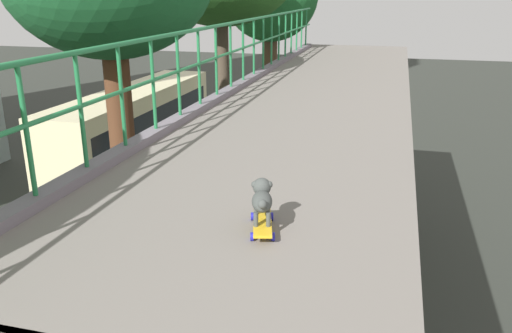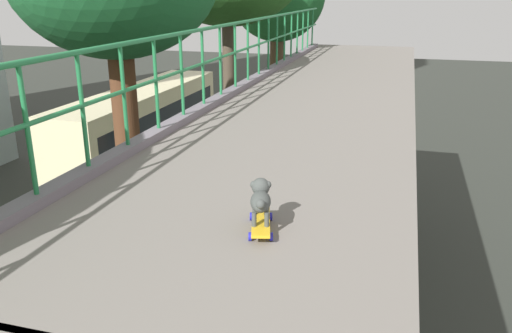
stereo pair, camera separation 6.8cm
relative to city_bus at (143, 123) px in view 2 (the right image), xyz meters
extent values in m
cylinder|color=#247C45|center=(7.80, -16.24, 4.32)|extent=(0.04, 0.04, 1.11)
cylinder|color=#247C45|center=(7.80, -15.46, 4.32)|extent=(0.04, 0.04, 1.11)
cylinder|color=#247C45|center=(7.80, -14.68, 4.32)|extent=(0.04, 0.04, 1.11)
cylinder|color=#247C45|center=(7.80, -13.89, 4.32)|extent=(0.04, 0.04, 1.11)
cylinder|color=#247C45|center=(7.80, -13.11, 4.32)|extent=(0.04, 0.04, 1.11)
cylinder|color=#247C45|center=(7.80, -12.32, 4.32)|extent=(0.04, 0.04, 1.11)
cylinder|color=#247C45|center=(7.80, -11.54, 4.32)|extent=(0.04, 0.04, 1.11)
cylinder|color=#247C45|center=(7.80, -10.76, 4.32)|extent=(0.04, 0.04, 1.11)
cylinder|color=#247C45|center=(7.80, -9.97, 4.32)|extent=(0.04, 0.04, 1.11)
cylinder|color=#247C45|center=(7.80, -9.19, 4.32)|extent=(0.04, 0.04, 1.11)
cylinder|color=#247C45|center=(7.80, -8.40, 4.32)|extent=(0.04, 0.04, 1.11)
cylinder|color=#247C45|center=(7.80, -7.62, 4.32)|extent=(0.04, 0.04, 1.11)
cylinder|color=#247C45|center=(7.80, -6.84, 4.32)|extent=(0.04, 0.04, 1.11)
cylinder|color=#247C45|center=(7.80, -6.05, 4.32)|extent=(0.04, 0.04, 1.11)
cylinder|color=#247C45|center=(7.80, -5.27, 4.32)|extent=(0.04, 0.04, 1.11)
cylinder|color=#247C45|center=(7.80, -4.48, 4.32)|extent=(0.04, 0.04, 1.11)
cylinder|color=#247C45|center=(7.80, -3.70, 4.32)|extent=(0.04, 0.04, 1.11)
cylinder|color=#247C45|center=(7.80, -2.92, 4.32)|extent=(0.04, 0.04, 1.11)
cube|color=beige|center=(0.00, 0.00, -0.08)|extent=(2.31, 11.40, 3.05)
cube|color=black|center=(0.00, 0.00, 0.45)|extent=(2.33, 10.49, 0.70)
cylinder|color=black|center=(1.10, 3.99, -1.40)|extent=(0.28, 0.96, 0.96)
cylinder|color=black|center=(-1.10, 3.99, -1.40)|extent=(0.28, 0.96, 0.96)
cylinder|color=black|center=(1.10, -3.14, -1.40)|extent=(0.28, 0.96, 0.96)
cylinder|color=black|center=(-1.10, -3.14, -1.40)|extent=(0.28, 0.96, 0.96)
cylinder|color=#56321E|center=(5.10, -10.07, 1.40)|extent=(0.54, 0.54, 6.57)
cylinder|color=#4A3D2F|center=(5.30, -3.82, 1.42)|extent=(0.40, 0.40, 6.60)
cylinder|color=#4F3B27|center=(5.53, 1.70, 1.17)|extent=(0.58, 0.58, 6.12)
cube|color=gold|center=(9.78, -16.20, 3.74)|extent=(0.28, 0.57, 0.02)
cylinder|color=#2021B7|center=(9.81, -16.00, 3.70)|extent=(0.04, 0.07, 0.06)
cylinder|color=#2021B7|center=(9.66, -16.04, 3.70)|extent=(0.04, 0.07, 0.06)
cylinder|color=#2021B7|center=(9.91, -16.35, 3.70)|extent=(0.04, 0.07, 0.06)
cylinder|color=#2021B7|center=(9.75, -16.39, 3.70)|extent=(0.04, 0.07, 0.06)
cylinder|color=#444946|center=(9.80, -16.09, 3.81)|extent=(0.04, 0.04, 0.11)
cylinder|color=#444946|center=(9.71, -16.11, 3.81)|extent=(0.04, 0.04, 0.11)
cylinder|color=#444946|center=(9.86, -16.30, 3.81)|extent=(0.04, 0.04, 0.11)
cylinder|color=#444946|center=(9.77, -16.32, 3.81)|extent=(0.04, 0.04, 0.11)
ellipsoid|color=#444946|center=(9.78, -16.21, 3.91)|extent=(0.23, 0.33, 0.14)
sphere|color=#444946|center=(9.75, -16.08, 3.98)|extent=(0.14, 0.14, 0.14)
ellipsoid|color=#374848|center=(9.73, -16.02, 3.97)|extent=(0.06, 0.07, 0.04)
sphere|color=#444946|center=(9.80, -16.07, 4.00)|extent=(0.06, 0.06, 0.06)
sphere|color=#444946|center=(9.70, -16.10, 4.00)|extent=(0.06, 0.06, 0.06)
sphere|color=#444946|center=(9.82, -16.36, 3.95)|extent=(0.07, 0.07, 0.07)
camera|label=1|loc=(10.69, -19.73, 5.42)|focal=36.52mm
camera|label=2|loc=(10.75, -19.72, 5.42)|focal=36.52mm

